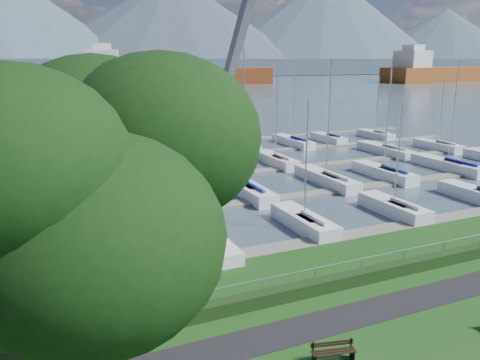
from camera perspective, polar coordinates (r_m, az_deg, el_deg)
path at (r=24.02m, az=15.12°, el=-15.29°), size 160.00×2.00×0.04m
water at (r=279.53m, az=-21.36°, el=11.06°), size 800.00×540.00×0.20m
hedge at (r=25.67m, az=11.49°, el=-12.17°), size 80.00×0.70×0.70m
fence at (r=25.60m, az=11.06°, el=-10.12°), size 80.00×0.04×0.04m
foothill at (r=349.24m, az=-22.08°, el=12.55°), size 900.00×80.00×12.00m
mountains at (r=425.51m, az=-22.01°, el=18.23°), size 1190.00×360.00×115.00m
docks at (r=48.45m, az=-6.69°, el=0.11°), size 90.00×41.60×0.25m
bench_left at (r=20.26m, az=11.29°, el=-19.82°), size 1.85×0.82×0.85m
tree at (r=12.84m, az=-16.92°, el=0.22°), size 10.02×10.44×12.47m
crane at (r=51.08m, az=-0.63°, el=7.29°), size 5.40×13.23×22.35m
cargo_ship_mid at (r=238.09m, az=-9.06°, el=12.38°), size 97.39×36.43×21.50m
cargo_ship_east at (r=289.51m, az=23.88°, el=11.70°), size 94.01×26.43×21.50m
sailboat_fleet at (r=50.32m, az=-10.17°, el=7.09°), size 75.72×49.03×13.82m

